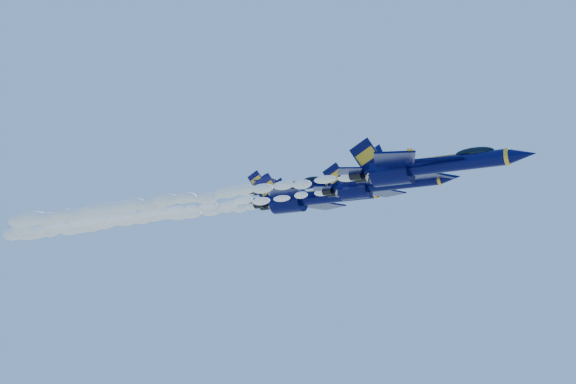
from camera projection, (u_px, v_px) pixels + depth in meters
The scene contains 8 objects.
jet_lead at pixel (427, 166), 67.85m from camera, with size 17.59×14.43×6.54m.
smoke_trail_jet_lead at pixel (158, 203), 83.67m from camera, with size 50.01×2.24×2.02m, color white.
jet_second at pixel (381, 185), 76.56m from camera, with size 15.21×12.47×5.65m.
smoke_trail_jet_second at pixel (152, 214), 91.89m from camera, with size 50.01×1.94×1.74m, color white.
jet_third at pixel (315, 197), 93.18m from camera, with size 20.11×16.50×7.47m.
smoke_trail_jet_third at pixel (120, 222), 109.53m from camera, with size 50.01×2.56×2.31m, color white.
jet_fourth at pixel (289, 187), 103.00m from camera, with size 14.88×12.21×5.53m.
smoke_trail_jet_fourth at pixel (123, 209), 118.26m from camera, with size 50.01×1.90×1.71m, color white.
Camera 1 is at (39.13, -74.51, 135.56)m, focal length 45.00 mm.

